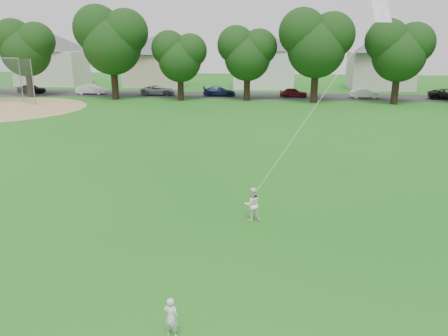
# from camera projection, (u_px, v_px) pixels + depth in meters

# --- Properties ---
(ground) EXTENTS (160.00, 160.00, 0.00)m
(ground) POSITION_uv_depth(u_px,v_px,m) (209.00, 258.00, 13.37)
(ground) COLOR #185B14
(ground) RESTS_ON ground
(street) EXTENTS (90.00, 7.00, 0.01)m
(street) POSITION_uv_depth(u_px,v_px,m) (261.00, 96.00, 53.41)
(street) COLOR #2D2D30
(street) RESTS_ON ground
(toddler) EXTENTS (0.39, 0.28, 0.97)m
(toddler) POSITION_uv_depth(u_px,v_px,m) (171.00, 317.00, 9.68)
(toddler) COLOR silver
(toddler) RESTS_ON ground
(older_boy) EXTENTS (0.76, 0.68, 1.28)m
(older_boy) POSITION_uv_depth(u_px,v_px,m) (252.00, 204.00, 15.98)
(older_boy) COLOR white
(older_boy) RESTS_ON ground
(kite) EXTENTS (3.03, 2.78, 9.54)m
(kite) POSITION_uv_depth(u_px,v_px,m) (321.00, 98.00, 16.95)
(kite) COLOR silver
(kite) RESTS_ON ground
(tree_row) EXTENTS (80.68, 8.53, 10.72)m
(tree_row) POSITION_uv_depth(u_px,v_px,m) (257.00, 42.00, 46.37)
(tree_row) COLOR black
(tree_row) RESTS_ON ground
(parked_cars) EXTENTS (71.59, 2.47, 1.24)m
(parked_cars) POSITION_uv_depth(u_px,v_px,m) (307.00, 92.00, 51.67)
(parked_cars) COLOR black
(parked_cars) RESTS_ON ground
(house_row) EXTENTS (76.77, 13.46, 9.36)m
(house_row) POSITION_uv_depth(u_px,v_px,m) (262.00, 54.00, 61.69)
(house_row) COLOR silver
(house_row) RESTS_ON ground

